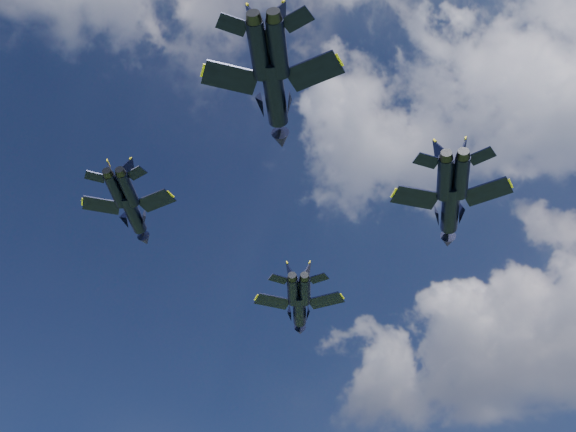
{
  "coord_description": "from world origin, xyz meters",
  "views": [
    {
      "loc": [
        31.19,
        -55.34,
        6.21
      ],
      "look_at": [
        -2.05,
        -1.16,
        58.98
      ],
      "focal_mm": 45.0,
      "sensor_mm": 36.0,
      "label": 1
    }
  ],
  "objects_px": {
    "jet_left": "(134,215)",
    "jet_right": "(450,210)",
    "jet_slot": "(275,97)",
    "jet_lead": "(299,310)"
  },
  "relations": [
    {
      "from": "jet_right",
      "to": "jet_slot",
      "type": "bearing_deg",
      "value": -129.3
    },
    {
      "from": "jet_left",
      "to": "jet_right",
      "type": "relative_size",
      "value": 0.8
    },
    {
      "from": "jet_left",
      "to": "jet_slot",
      "type": "distance_m",
      "value": 26.21
    },
    {
      "from": "jet_lead",
      "to": "jet_slot",
      "type": "height_order",
      "value": "jet_lead"
    },
    {
      "from": "jet_right",
      "to": "jet_slot",
      "type": "xyz_separation_m",
      "value": [
        -7.1,
        -26.93,
        -2.24
      ]
    },
    {
      "from": "jet_lead",
      "to": "jet_left",
      "type": "relative_size",
      "value": 1.09
    },
    {
      "from": "jet_left",
      "to": "jet_right",
      "type": "bearing_deg",
      "value": 6.14
    },
    {
      "from": "jet_slot",
      "to": "jet_lead",
      "type": "bearing_deg",
      "value": 91.43
    },
    {
      "from": "jet_lead",
      "to": "jet_left",
      "type": "height_order",
      "value": "jet_lead"
    },
    {
      "from": "jet_right",
      "to": "jet_slot",
      "type": "distance_m",
      "value": 27.94
    }
  ]
}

